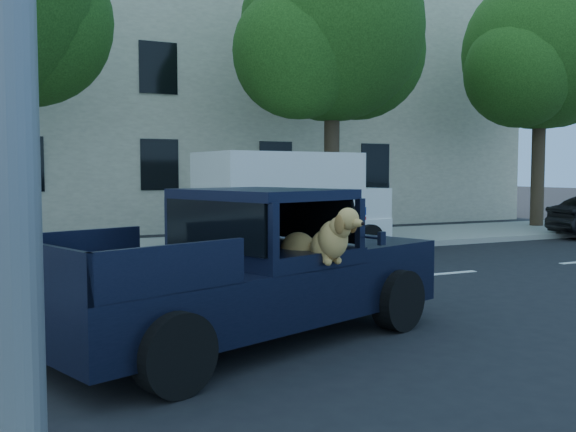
# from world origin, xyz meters

# --- Properties ---
(ground) EXTENTS (120.00, 120.00, 0.00)m
(ground) POSITION_xyz_m (0.00, 0.00, 0.00)
(ground) COLOR black
(ground) RESTS_ON ground
(far_sidewalk) EXTENTS (60.00, 4.00, 0.15)m
(far_sidewalk) POSITION_xyz_m (0.00, 9.20, 0.07)
(far_sidewalk) COLOR gray
(far_sidewalk) RESTS_ON ground
(lane_stripes) EXTENTS (21.60, 0.14, 0.01)m
(lane_stripes) POSITION_xyz_m (2.00, 3.40, 0.01)
(lane_stripes) COLOR silver
(lane_stripes) RESTS_ON ground
(street_tree_mid) EXTENTS (6.00, 5.20, 8.60)m
(street_tree_mid) POSITION_xyz_m (5.03, 9.62, 5.71)
(street_tree_mid) COLOR #332619
(street_tree_mid) RESTS_ON ground
(street_tree_right) EXTENTS (6.00, 5.20, 8.60)m
(street_tree_right) POSITION_xyz_m (13.03, 9.62, 5.71)
(street_tree_right) COLOR #332619
(street_tree_right) RESTS_ON ground
(building_main) EXTENTS (26.00, 6.00, 9.00)m
(building_main) POSITION_xyz_m (3.00, 16.50, 4.50)
(building_main) COLOR beige
(building_main) RESTS_ON ground
(pickup_truck) EXTENTS (5.34, 3.46, 1.78)m
(pickup_truck) POSITION_xyz_m (-1.31, 0.42, 0.60)
(pickup_truck) COLOR black
(pickup_truck) RESTS_ON ground
(mail_truck) EXTENTS (4.65, 2.73, 2.42)m
(mail_truck) POSITION_xyz_m (2.54, 7.22, 1.06)
(mail_truck) COLOR silver
(mail_truck) RESTS_ON ground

